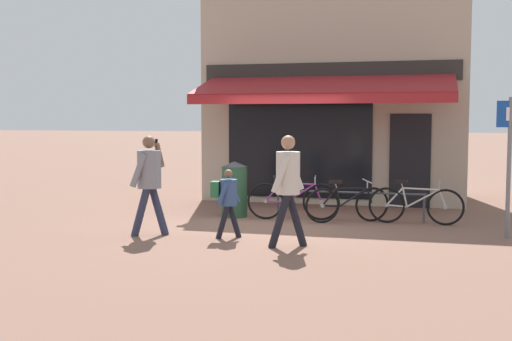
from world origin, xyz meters
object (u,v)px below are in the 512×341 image
object	(u,v)px
litter_bin	(235,189)
parking_sign	(509,152)
bicycle_silver	(415,205)
bicycle_purple	(293,200)
pedestrian_adult	(149,175)
bicycle_black	(347,204)
pedestrian_child	(227,196)
pedestrian_second_adult	(288,179)

from	to	relation	value
litter_bin	parking_sign	bearing A→B (deg)	-11.43
bicycle_silver	bicycle_purple	bearing A→B (deg)	-177.31
bicycle_purple	pedestrian_adult	world-z (taller)	pedestrian_adult
parking_sign	bicycle_black	bearing A→B (deg)	162.44
pedestrian_child	litter_bin	world-z (taller)	pedestrian_child
bicycle_silver	pedestrian_child	xyz separation A→B (m)	(-3.03, -2.24, 0.34)
bicycle_black	pedestrian_child	distance (m)	2.77
pedestrian_adult	parking_sign	distance (m)	6.05
bicycle_purple	pedestrian_child	world-z (taller)	pedestrian_child
pedestrian_child	parking_sign	bearing A→B (deg)	8.93
pedestrian_adult	parking_sign	world-z (taller)	parking_sign
pedestrian_second_adult	parking_sign	distance (m)	3.82
bicycle_black	bicycle_silver	world-z (taller)	bicycle_silver
bicycle_purple	bicycle_black	distance (m)	1.07
bicycle_black	pedestrian_child	bearing A→B (deg)	-155.87
bicycle_purple	bicycle_silver	world-z (taller)	bicycle_purple
bicycle_purple	parking_sign	distance (m)	4.11
bicycle_silver	parking_sign	world-z (taller)	parking_sign
pedestrian_adult	parking_sign	xyz separation A→B (m)	(5.88, 1.35, 0.40)
pedestrian_second_adult	litter_bin	xyz separation A→B (m)	(-1.70, 2.73, -0.50)
bicycle_silver	pedestrian_adult	world-z (taller)	pedestrian_adult
litter_bin	parking_sign	xyz separation A→B (m)	(5.09, -1.03, 0.88)
bicycle_black	pedestrian_child	xyz separation A→B (m)	(-1.75, -2.11, 0.35)
bicycle_black	bicycle_silver	size ratio (longest dim) A/B	0.87
pedestrian_adult	pedestrian_child	world-z (taller)	pedestrian_adult
bicycle_purple	pedestrian_adult	bearing A→B (deg)	-140.03
bicycle_purple	bicycle_black	world-z (taller)	bicycle_purple
bicycle_purple	bicycle_silver	xyz separation A→B (m)	(2.34, 0.07, -0.02)
bicycle_purple	litter_bin	xyz separation A→B (m)	(-1.23, 0.10, 0.17)
litter_bin	pedestrian_adult	bearing A→B (deg)	-108.36
parking_sign	pedestrian_adult	bearing A→B (deg)	-167.06
pedestrian_second_adult	litter_bin	world-z (taller)	pedestrian_second_adult
bicycle_black	pedestrian_second_adult	size ratio (longest dim) A/B	0.88
bicycle_black	pedestrian_adult	size ratio (longest dim) A/B	0.90
bicycle_black	pedestrian_second_adult	world-z (taller)	pedestrian_second_adult
bicycle_black	parking_sign	size ratio (longest dim) A/B	0.66
bicycle_purple	litter_bin	size ratio (longest dim) A/B	1.61
bicycle_silver	pedestrian_adult	distance (m)	5.01
bicycle_black	bicycle_silver	bearing A→B (deg)	-20.64
bicycle_purple	bicycle_silver	bearing A→B (deg)	-6.70
parking_sign	bicycle_silver	bearing A→B (deg)	146.43
bicycle_silver	pedestrian_second_adult	distance (m)	3.37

